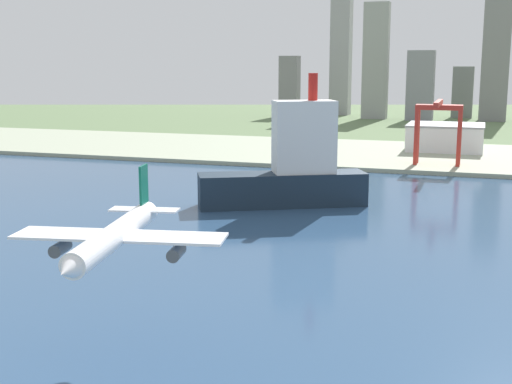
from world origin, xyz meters
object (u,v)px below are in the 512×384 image
(airplane_landing, at_px, (115,237))
(warehouse_main, at_px, (445,137))
(port_crane_red, at_px, (439,118))
(cargo_ship, at_px, (291,168))

(airplane_landing, xyz_separation_m, warehouse_main, (42.42, 357.93, -15.62))
(port_crane_red, bearing_deg, cargo_ship, -112.73)
(airplane_landing, bearing_deg, warehouse_main, 83.24)
(airplane_landing, height_order, cargo_ship, cargo_ship)
(airplane_landing, relative_size, port_crane_red, 1.15)
(airplane_landing, xyz_separation_m, cargo_ship, (-9.85, 162.29, -10.81))
(airplane_landing, distance_m, warehouse_main, 360.78)
(port_crane_red, bearing_deg, airplane_landing, -98.32)
(port_crane_red, height_order, warehouse_main, port_crane_red)
(airplane_landing, distance_m, cargo_ship, 162.95)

